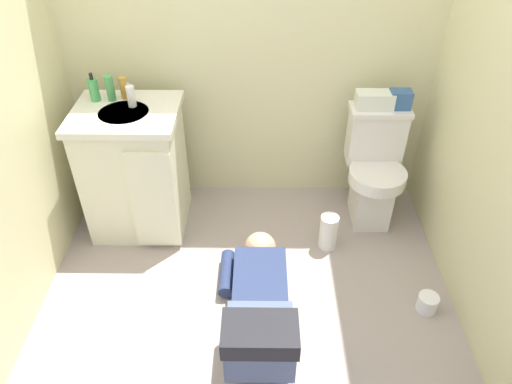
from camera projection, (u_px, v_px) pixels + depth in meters
name	position (u px, v px, depth m)	size (l,w,h in m)	color
ground_plane	(248.00, 311.00, 2.59)	(2.76, 3.17, 0.04)	#A2938A
wall_back	(250.00, 18.00, 2.73)	(2.42, 0.08, 2.40)	beige
toilet	(374.00, 169.00, 2.98)	(0.36, 0.46, 0.75)	silver
vanity_cabinet	(136.00, 170.00, 2.89)	(0.60, 0.53, 0.82)	beige
faucet	(128.00, 91.00, 2.73)	(0.02, 0.02, 0.10)	silver
person_plumber	(259.00, 308.00, 2.36)	(0.39, 1.06, 0.52)	navy
tissue_box	(375.00, 100.00, 2.79)	(0.22, 0.11, 0.10)	silver
toiletry_bag	(400.00, 99.00, 2.79)	(0.12, 0.09, 0.11)	#33598C
soap_dispenser	(94.00, 90.00, 2.70)	(0.06, 0.06, 0.17)	#48A357
bottle_green	(110.00, 88.00, 2.70)	(0.05, 0.05, 0.15)	#4C9B52
bottle_amber	(124.00, 88.00, 2.73)	(0.05, 0.05, 0.13)	#C08932
bottle_white	(131.00, 96.00, 2.65)	(0.05, 0.05, 0.12)	silver
paper_towel_roll	(328.00, 232.00, 2.89)	(0.11, 0.11, 0.24)	white
toilet_paper_roll	(427.00, 303.00, 2.54)	(0.11, 0.11, 0.10)	white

